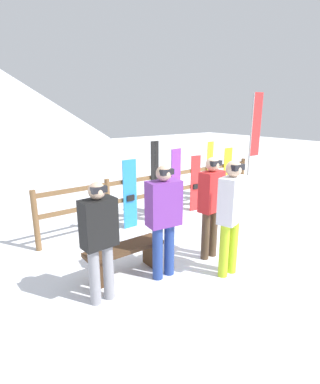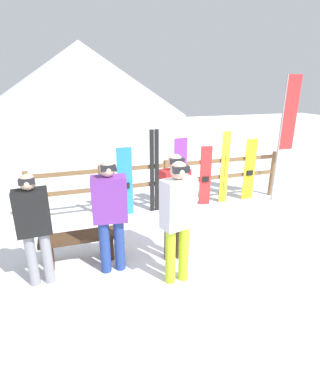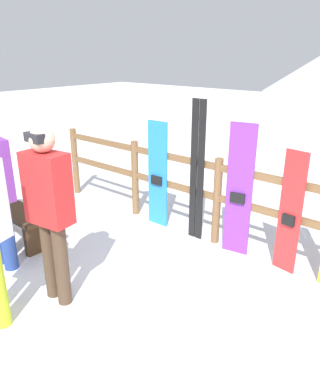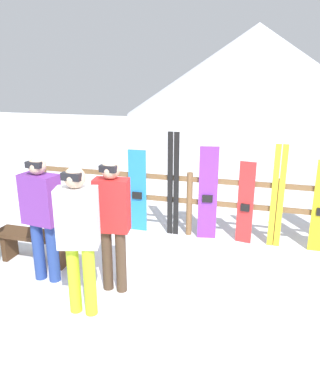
{
  "view_description": "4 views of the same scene",
  "coord_description": "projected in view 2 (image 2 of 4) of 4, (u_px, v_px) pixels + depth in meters",
  "views": [
    {
      "loc": [
        -3.97,
        -3.13,
        2.43
      ],
      "look_at": [
        -0.91,
        0.97,
        1.01
      ],
      "focal_mm": 28.0,
      "sensor_mm": 36.0,
      "label": 1
    },
    {
      "loc": [
        -2.05,
        -3.82,
        2.65
      ],
      "look_at": [
        -0.44,
        1.12,
        0.76
      ],
      "focal_mm": 28.0,
      "sensor_mm": 36.0,
      "label": 2
    },
    {
      "loc": [
        2.21,
        -1.65,
        2.29
      ],
      "look_at": [
        -0.22,
        1.24,
        0.87
      ],
      "focal_mm": 35.0,
      "sensor_mm": 36.0,
      "label": 3
    },
    {
      "loc": [
        1.2,
        -3.84,
        2.65
      ],
      "look_at": [
        -0.29,
        1.27,
        0.99
      ],
      "focal_mm": 35.0,
      "sensor_mm": 36.0,
      "label": 4
    }
  ],
  "objects": [
    {
      "name": "mountain_backdrop",
      "position": [
        81.0,
        79.0,
        25.39
      ],
      "size": [
        18.0,
        18.0,
        6.0
      ],
      "color": "silver",
      "rests_on": "ground"
    },
    {
      "name": "ground_plane",
      "position": [
        206.0,
        255.0,
        4.92
      ],
      "size": [
        40.0,
        40.0,
        0.0
      ],
      "primitive_type": "plane",
      "color": "white"
    },
    {
      "name": "person_black",
      "position": [
        34.0,
        223.0,
        3.92
      ],
      "size": [
        0.45,
        0.27,
        1.6
      ],
      "color": "gray",
      "rests_on": "ground"
    },
    {
      "name": "person_white",
      "position": [
        178.0,
        215.0,
        3.94
      ],
      "size": [
        0.49,
        0.36,
        1.75
      ],
      "color": "#B7D826",
      "rests_on": "ground"
    },
    {
      "name": "fence",
      "position": [
        166.0,
        180.0,
        6.54
      ],
      "size": [
        5.67,
        0.1,
        1.11
      ],
      "color": "brown",
      "rests_on": "ground"
    },
    {
      "name": "snowboard_purple",
      "position": [
        180.0,
        174.0,
        6.54
      ],
      "size": [
        0.31,
        0.1,
        1.57
      ],
      "color": "purple",
      "rests_on": "ground"
    },
    {
      "name": "ski_pair_black",
      "position": [
        154.0,
        172.0,
        6.33
      ],
      "size": [
        0.19,
        0.02,
        1.78
      ],
      "color": "black",
      "rests_on": "ground"
    },
    {
      "name": "person_red",
      "position": [
        175.0,
        200.0,
        4.49
      ],
      "size": [
        0.44,
        0.29,
        1.71
      ],
      "color": "#4C3828",
      "rests_on": "ground"
    },
    {
      "name": "snowboard_blue",
      "position": [
        125.0,
        182.0,
        6.2
      ],
      "size": [
        0.32,
        0.06,
        1.45
      ],
      "color": "#288CE0",
      "rests_on": "ground"
    },
    {
      "name": "bench",
      "position": [
        80.0,
        242.0,
        4.64
      ],
      "size": [
        1.21,
        0.36,
        0.46
      ],
      "color": "#4C331E",
      "rests_on": "ground"
    },
    {
      "name": "snowboard_yellow",
      "position": [
        249.0,
        170.0,
        7.07
      ],
      "size": [
        0.29,
        0.06,
        1.46
      ],
      "color": "yellow",
      "rests_on": "ground"
    },
    {
      "name": "person_purple",
      "position": [
        110.0,
        211.0,
        4.2
      ],
      "size": [
        0.51,
        0.32,
        1.69
      ],
      "color": "navy",
      "rests_on": "ground"
    },
    {
      "name": "rental_flag",
      "position": [
        286.0,
        125.0,
        6.65
      ],
      "size": [
        0.4,
        0.04,
        2.84
      ],
      "color": "#99999E",
      "rests_on": "ground"
    },
    {
      "name": "ski_pair_yellow",
      "position": [
        225.0,
        168.0,
        6.84
      ],
      "size": [
        0.19,
        0.02,
        1.66
      ],
      "color": "yellow",
      "rests_on": "ground"
    },
    {
      "name": "snowboard_red",
      "position": [
        205.0,
        176.0,
        6.75
      ],
      "size": [
        0.26,
        0.09,
        1.36
      ],
      "color": "red",
      "rests_on": "ground"
    }
  ]
}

